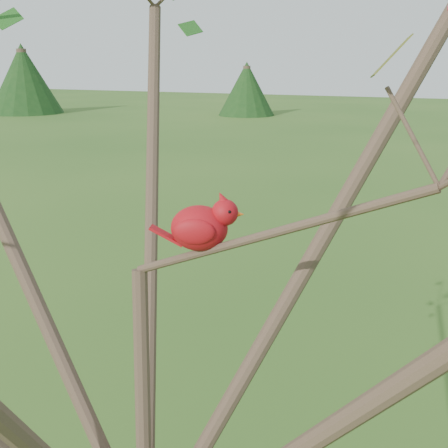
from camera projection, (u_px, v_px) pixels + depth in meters
crabapple_tree at (134, 211)px, 1.05m from camera, size 2.35×2.05×2.95m
cardinal at (202, 226)px, 1.13m from camera, size 0.19×0.12×0.13m
distant_trees at (425, 82)px, 22.50m from camera, size 42.34×9.84×3.60m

